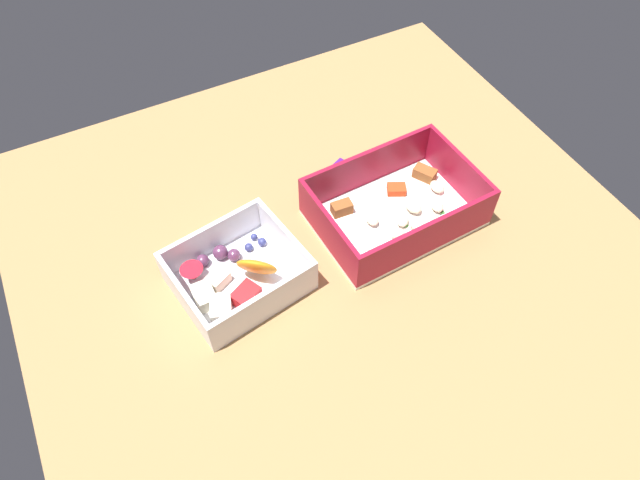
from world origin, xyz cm
name	(u,v)px	position (x,y,z in cm)	size (l,w,h in cm)	color
table_surface	(337,258)	(0.00, 0.00, 1.00)	(80.00, 80.00, 2.00)	#9E7547
pasta_container	(396,208)	(10.07, 1.73, 4.12)	(22.21, 15.83, 6.72)	white
fruit_bowl	(235,276)	(-13.57, 1.66, 3.90)	(17.06, 15.27, 5.92)	white
candy_bar	(332,178)	(5.70, 11.94, 2.60)	(7.00, 2.40, 1.20)	#51197A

